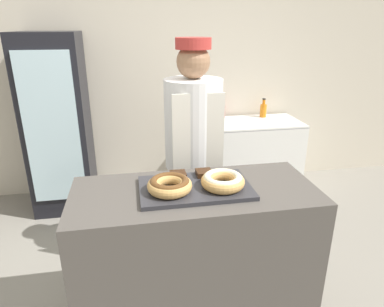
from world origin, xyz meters
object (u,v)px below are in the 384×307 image
at_px(brownie_back_left, 178,175).
at_px(chest_freezer, 250,156).
at_px(serving_tray, 195,188).
at_px(baker_person, 193,156).
at_px(brownie_back_right, 204,173).
at_px(bottle_red, 222,111).
at_px(donut_chocolate_glaze, 170,185).
at_px(donut_light_glaze, 223,180).
at_px(bottle_orange, 263,110).
at_px(beverage_fridge, 58,125).

distance_m(brownie_back_left, chest_freezer, 2.04).
distance_m(serving_tray, baker_person, 0.63).
height_order(serving_tray, brownie_back_right, brownie_back_right).
distance_m(brownie_back_left, bottle_red, 2.02).
height_order(brownie_back_right, bottle_red, bottle_red).
relative_size(chest_freezer, bottle_red, 5.33).
bearing_deg(serving_tray, brownie_back_left, 120.90).
relative_size(serving_tray, donut_chocolate_glaze, 2.54).
bearing_deg(donut_chocolate_glaze, serving_tray, 14.71).
height_order(donut_light_glaze, brownie_back_left, donut_light_glaze).
xyz_separation_m(bottle_orange, bottle_red, (-0.47, 0.05, -0.00)).
bearing_deg(bottle_red, beverage_fridge, -172.57).
relative_size(serving_tray, baker_person, 0.35).
relative_size(donut_chocolate_glaze, chest_freezer, 0.23).
bearing_deg(bottle_orange, brownie_back_right, -120.90).
xyz_separation_m(serving_tray, donut_light_glaze, (0.15, -0.04, 0.05)).
distance_m(donut_chocolate_glaze, bottle_red, 2.20).
height_order(donut_chocolate_glaze, bottle_orange, donut_chocolate_glaze).
xyz_separation_m(serving_tray, bottle_orange, (1.17, 1.95, -0.06)).
height_order(serving_tray, beverage_fridge, beverage_fridge).
height_order(serving_tray, bottle_red, bottle_red).
height_order(baker_person, chest_freezer, baker_person).
xyz_separation_m(donut_chocolate_glaze, brownie_back_right, (0.22, 0.17, -0.02)).
relative_size(serving_tray, brownie_back_left, 6.83).
distance_m(brownie_back_right, beverage_fridge, 1.99).
distance_m(donut_light_glaze, bottle_red, 2.11).
bearing_deg(brownie_back_right, beverage_fridge, 124.39).
distance_m(donut_chocolate_glaze, bottle_orange, 2.38).
relative_size(beverage_fridge, bottle_red, 8.75).
xyz_separation_m(brownie_back_right, chest_freezer, (0.90, 1.65, -0.58)).
bearing_deg(brownie_back_left, brownie_back_right, 0.00).
bearing_deg(bottle_orange, bottle_red, 174.31).
distance_m(brownie_back_right, bottle_red, 1.97).
bearing_deg(bottle_red, donut_chocolate_glaze, -112.43).
relative_size(serving_tray, bottle_red, 3.07).
xyz_separation_m(donut_chocolate_glaze, bottle_red, (0.84, 2.03, -0.12)).
bearing_deg(chest_freezer, baker_person, -126.89).
height_order(brownie_back_left, bottle_red, bottle_red).
relative_size(serving_tray, bottle_orange, 2.88).
distance_m(donut_light_glaze, bottle_orange, 2.24).
relative_size(donut_light_glaze, beverage_fridge, 0.14).
relative_size(brownie_back_left, bottle_red, 0.45).
xyz_separation_m(donut_chocolate_glaze, brownie_back_left, (0.07, 0.17, -0.02)).
xyz_separation_m(baker_person, bottle_red, (0.59, 1.38, -0.02)).
bearing_deg(chest_freezer, donut_light_glaze, -114.54).
distance_m(donut_chocolate_glaze, brownie_back_right, 0.28).
bearing_deg(beverage_fridge, brownie_back_left, -59.46).
xyz_separation_m(serving_tray, beverage_fridge, (-1.04, 1.77, -0.08)).
distance_m(donut_chocolate_glaze, baker_person, 0.71).
distance_m(donut_light_glaze, baker_person, 0.66).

